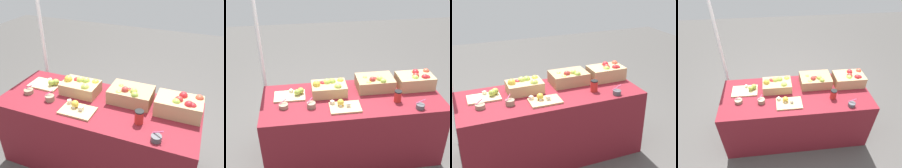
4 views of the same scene
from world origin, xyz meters
TOP-DOWN VIEW (x-y plane):
  - ground_plane at (0.00, 0.00)m, footprint 10.00×10.00m
  - table at (0.00, 0.00)m, footprint 1.90×0.76m
  - apple_crate_left at (0.74, 0.13)m, footprint 0.40×0.26m
  - apple_crate_middle at (0.28, 0.16)m, footprint 0.40×0.28m
  - apple_crate_right at (-0.24, 0.12)m, footprint 0.37×0.24m
  - cutting_board_front at (-0.12, -0.18)m, footprint 0.31×0.20m
  - cutting_board_back at (-0.62, 0.11)m, footprint 0.33×0.21m
  - sample_bowl_near at (-0.44, -0.12)m, footprint 0.09×0.09m
  - sample_bowl_mid at (0.63, -0.30)m, footprint 0.09×0.08m
  - sample_bowl_far at (-0.72, -0.09)m, footprint 0.09×0.09m
  - coffee_cup at (0.45, -0.14)m, footprint 0.08×0.08m
  - tent_pole at (-0.96, 0.55)m, footprint 0.04×0.04m

SIDE VIEW (x-z plane):
  - ground_plane at x=0.00m, z-range 0.00..0.00m
  - table at x=0.00m, z-range 0.00..0.74m
  - cutting_board_front at x=-0.12m, z-range 0.72..0.80m
  - sample_bowl_far at x=-0.72m, z-range 0.72..0.81m
  - cutting_board_back at x=-0.62m, z-range 0.72..0.81m
  - sample_bowl_mid at x=0.63m, z-range 0.71..0.82m
  - sample_bowl_near at x=-0.44m, z-range 0.72..0.82m
  - coffee_cup at x=0.45m, z-range 0.74..0.86m
  - apple_crate_right at x=-0.24m, z-range 0.73..0.89m
  - apple_crate_middle at x=0.28m, z-range 0.73..0.90m
  - apple_crate_left at x=0.74m, z-range 0.73..0.92m
  - tent_pole at x=-0.96m, z-range 0.00..2.06m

